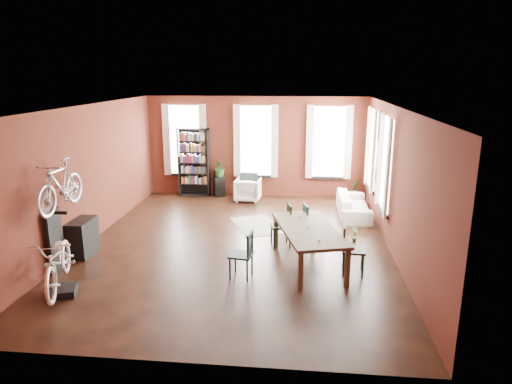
# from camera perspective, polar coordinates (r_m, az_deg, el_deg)

# --- Properties ---
(room) EXTENTS (9.00, 9.04, 3.22)m
(room) POSITION_cam_1_polar(r_m,az_deg,el_deg) (10.73, -0.77, 5.20)
(room) COLOR black
(room) RESTS_ON ground
(dining_table) EXTENTS (1.66, 2.57, 0.81)m
(dining_table) POSITION_cam_1_polar(r_m,az_deg,el_deg) (9.62, 6.52, -6.75)
(dining_table) COLOR brown
(dining_table) RESTS_ON ground
(dining_chair_a) EXTENTS (0.49, 0.49, 0.93)m
(dining_chair_a) POSITION_cam_1_polar(r_m,az_deg,el_deg) (8.98, -1.89, -7.84)
(dining_chair_a) COLOR #1B3A3C
(dining_chair_a) RESTS_ON ground
(dining_chair_b) EXTENTS (0.55, 0.55, 0.99)m
(dining_chair_b) POSITION_cam_1_polar(r_m,az_deg,el_deg) (10.55, 3.12, -4.20)
(dining_chair_b) COLOR black
(dining_chair_b) RESTS_ON ground
(dining_chair_c) EXTENTS (0.49, 0.49, 1.00)m
(dining_chair_c) POSITION_cam_1_polar(r_m,az_deg,el_deg) (9.33, 12.10, -7.07)
(dining_chair_c) COLOR #21301C
(dining_chair_c) RESTS_ON ground
(dining_chair_d) EXTENTS (0.57, 0.57, 1.00)m
(dining_chair_d) POSITION_cam_1_polar(r_m,az_deg,el_deg) (10.60, 7.20, -4.16)
(dining_chair_d) COLOR #193938
(dining_chair_d) RESTS_ON ground
(bookshelf) EXTENTS (1.00, 0.32, 2.20)m
(bookshelf) POSITION_cam_1_polar(r_m,az_deg,el_deg) (14.88, -7.77, 3.69)
(bookshelf) COLOR black
(bookshelf) RESTS_ON ground
(white_armchair) EXTENTS (0.80, 0.75, 0.78)m
(white_armchair) POSITION_cam_1_polar(r_m,az_deg,el_deg) (14.26, -1.02, 0.42)
(white_armchair) COLOR silver
(white_armchair) RESTS_ON ground
(cream_sofa) EXTENTS (0.61, 2.08, 0.81)m
(cream_sofa) POSITION_cam_1_polar(r_m,az_deg,el_deg) (13.07, 12.13, -1.18)
(cream_sofa) COLOR beige
(cream_sofa) RESTS_ON ground
(striped_rug) EXTENTS (1.59, 1.90, 0.01)m
(striped_rug) POSITION_cam_1_polar(r_m,az_deg,el_deg) (12.05, 0.05, -4.20)
(striped_rug) COLOR black
(striped_rug) RESTS_ON ground
(bike_trainer) EXTENTS (0.60, 0.60, 0.14)m
(bike_trainer) POSITION_cam_1_polar(r_m,az_deg,el_deg) (9.17, -23.04, -11.30)
(bike_trainer) COLOR black
(bike_trainer) RESTS_ON ground
(bike_wall_rack) EXTENTS (0.16, 0.60, 1.30)m
(bike_wall_rack) POSITION_cam_1_polar(r_m,az_deg,el_deg) (9.99, -23.83, -5.64)
(bike_wall_rack) COLOR black
(bike_wall_rack) RESTS_ON ground
(console_table) EXTENTS (0.40, 0.80, 0.80)m
(console_table) POSITION_cam_1_polar(r_m,az_deg,el_deg) (10.76, -20.81, -5.33)
(console_table) COLOR black
(console_table) RESTS_ON ground
(plant_stand) EXTENTS (0.41, 0.41, 0.65)m
(plant_stand) POSITION_cam_1_polar(r_m,az_deg,el_deg) (14.88, -4.57, 0.72)
(plant_stand) COLOR black
(plant_stand) RESTS_ON ground
(plant_by_sofa) EXTENTS (0.58, 0.74, 0.29)m
(plant_by_sofa) POSITION_cam_1_polar(r_m,az_deg,el_deg) (14.77, 12.06, -0.38)
(plant_by_sofa) COLOR #2A4F1F
(plant_by_sofa) RESTS_ON ground
(plant_small) EXTENTS (0.43, 0.41, 0.14)m
(plant_small) POSITION_cam_1_polar(r_m,az_deg,el_deg) (11.15, 12.18, -5.78)
(plant_small) COLOR #355F26
(plant_small) RESTS_ON ground
(bicycle_floor) EXTENTS (0.95, 1.17, 1.92)m
(bicycle_floor) POSITION_cam_1_polar(r_m,az_deg,el_deg) (8.83, -23.76, -5.16)
(bicycle_floor) COLOR silver
(bicycle_floor) RESTS_ON bike_trainer
(bicycle_hung) EXTENTS (0.47, 1.00, 1.66)m
(bicycle_hung) POSITION_cam_1_polar(r_m,az_deg,el_deg) (9.49, -23.43, 2.69)
(bicycle_hung) COLOR #A5A8AD
(bicycle_hung) RESTS_ON bike_wall_rack
(plant_on_stand) EXTENTS (0.55, 0.61, 0.45)m
(plant_on_stand) POSITION_cam_1_polar(r_m,az_deg,el_deg) (14.79, -4.49, 2.81)
(plant_on_stand) COLOR #285B24
(plant_on_stand) RESTS_ON plant_stand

